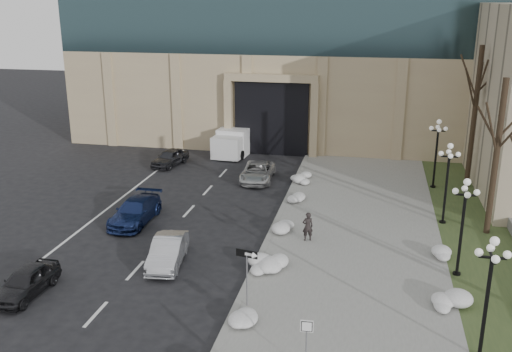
# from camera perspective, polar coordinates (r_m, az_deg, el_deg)

# --- Properties ---
(sidewalk) EXTENTS (9.00, 40.00, 0.12)m
(sidewalk) POSITION_cam_1_polar(r_m,az_deg,el_deg) (29.37, 9.68, -7.55)
(sidewalk) COLOR gray
(sidewalk) RESTS_ON ground
(curb) EXTENTS (0.30, 40.00, 0.14)m
(curb) POSITION_cam_1_polar(r_m,az_deg,el_deg) (29.80, 0.95, -6.89)
(curb) COLOR gray
(curb) RESTS_ON ground
(grass_strip) EXTENTS (4.00, 40.00, 0.10)m
(grass_strip) POSITION_cam_1_polar(r_m,az_deg,el_deg) (29.96, 22.31, -8.20)
(grass_strip) COLOR #344522
(grass_strip) RESTS_ON ground
(car_a) EXTENTS (1.60, 3.70, 1.24)m
(car_a) POSITION_cam_1_polar(r_m,az_deg,el_deg) (26.91, -22.03, -9.77)
(car_a) COLOR black
(car_a) RESTS_ON ground
(car_b) EXTENTS (1.98, 4.19, 1.33)m
(car_b) POSITION_cam_1_polar(r_m,az_deg,el_deg) (27.98, -8.83, -7.47)
(car_b) COLOR #ABADB3
(car_b) RESTS_ON ground
(car_c) EXTENTS (1.90, 4.64, 1.34)m
(car_c) POSITION_cam_1_polar(r_m,az_deg,el_deg) (33.35, -11.98, -3.45)
(car_c) COLOR navy
(car_c) RESTS_ON ground
(car_d) EXTENTS (2.34, 4.65, 1.26)m
(car_d) POSITION_cam_1_polar(r_m,az_deg,el_deg) (40.04, 0.16, 0.42)
(car_d) COLOR #B9B9B9
(car_d) RESTS_ON ground
(car_e) EXTENTS (2.28, 3.96, 1.27)m
(car_e) POSITION_cam_1_polar(r_m,az_deg,el_deg) (44.14, -8.60, 1.84)
(car_e) COLOR #2C2D31
(car_e) RESTS_ON ground
(pedestrian) EXTENTS (0.66, 0.54, 1.56)m
(pedestrian) POSITION_cam_1_polar(r_m,az_deg,el_deg) (30.02, 5.19, -5.05)
(pedestrian) COLOR black
(pedestrian) RESTS_ON sidewalk
(box_truck) EXTENTS (2.93, 6.98, 2.16)m
(box_truck) POSITION_cam_1_polar(r_m,az_deg,el_deg) (47.68, -1.82, 3.71)
(box_truck) COLOR silver
(box_truck) RESTS_ON ground
(one_way_sign) EXTENTS (0.97, 0.37, 2.62)m
(one_way_sign) POSITION_cam_1_polar(r_m,az_deg,el_deg) (23.25, -0.57, -8.53)
(one_way_sign) COLOR slate
(one_way_sign) RESTS_ON ground
(keep_sign) EXTENTS (0.44, 0.07, 2.06)m
(keep_sign) POSITION_cam_1_polar(r_m,az_deg,el_deg) (19.94, 5.08, -15.53)
(keep_sign) COLOR slate
(keep_sign) RESTS_ON ground
(snow_clump_c) EXTENTS (1.10, 1.60, 0.36)m
(snow_clump_c) POSITION_cam_1_polar(r_m,az_deg,el_deg) (23.21, -1.05, -13.82)
(snow_clump_c) COLOR silver
(snow_clump_c) RESTS_ON sidewalk
(snow_clump_d) EXTENTS (1.10, 1.60, 0.36)m
(snow_clump_d) POSITION_cam_1_polar(r_m,az_deg,el_deg) (27.04, 0.95, -9.02)
(snow_clump_d) COLOR silver
(snow_clump_d) RESTS_ON sidewalk
(snow_clump_e) EXTENTS (1.10, 1.60, 0.36)m
(snow_clump_e) POSITION_cam_1_polar(r_m,az_deg,el_deg) (31.31, 2.82, -5.22)
(snow_clump_e) COLOR silver
(snow_clump_e) RESTS_ON sidewalk
(snow_clump_f) EXTENTS (1.10, 1.60, 0.36)m
(snow_clump_f) POSITION_cam_1_polar(r_m,az_deg,el_deg) (35.68, 3.91, -2.34)
(snow_clump_f) COLOR silver
(snow_clump_f) RESTS_ON sidewalk
(snow_clump_g) EXTENTS (1.10, 1.60, 0.36)m
(snow_clump_g) POSITION_cam_1_polar(r_m,az_deg,el_deg) (39.27, 4.52, -0.49)
(snow_clump_g) COLOR silver
(snow_clump_g) RESTS_ON sidewalk
(snow_clump_i) EXTENTS (1.10, 1.60, 0.36)m
(snow_clump_i) POSITION_cam_1_polar(r_m,az_deg,el_deg) (25.25, 18.87, -12.08)
(snow_clump_i) COLOR silver
(snow_clump_i) RESTS_ON sidewalk
(snow_clump_j) EXTENTS (1.10, 1.60, 0.36)m
(snow_clump_j) POSITION_cam_1_polar(r_m,az_deg,el_deg) (29.98, 17.71, -7.14)
(snow_clump_j) COLOR silver
(snow_clump_j) RESTS_ON sidewalk
(snow_clump_k) EXTENTS (1.10, 1.60, 0.36)m
(snow_clump_k) POSITION_cam_1_polar(r_m,az_deg,el_deg) (40.21, 4.53, -0.06)
(snow_clump_k) COLOR silver
(snow_clump_k) RESTS_ON sidewalk
(snow_clump_l) EXTENTS (1.10, 1.60, 0.36)m
(snow_clump_l) POSITION_cam_1_polar(r_m,az_deg,el_deg) (27.09, 1.63, -8.97)
(snow_clump_l) COLOR silver
(snow_clump_l) RESTS_ON sidewalk
(lamppost_a) EXTENTS (1.18, 1.18, 4.76)m
(lamppost_a) POSITION_cam_1_polar(r_m,az_deg,el_deg) (21.27, 22.29, -9.82)
(lamppost_a) COLOR black
(lamppost_a) RESTS_ON ground
(lamppost_b) EXTENTS (1.18, 1.18, 4.76)m
(lamppost_b) POSITION_cam_1_polar(r_m,az_deg,el_deg) (27.15, 20.04, -3.63)
(lamppost_b) COLOR black
(lamppost_b) RESTS_ON ground
(lamppost_c) EXTENTS (1.18, 1.18, 4.76)m
(lamppost_c) POSITION_cam_1_polar(r_m,az_deg,el_deg) (33.27, 18.62, 0.31)
(lamppost_c) COLOR black
(lamppost_c) RESTS_ON ground
(lamppost_d) EXTENTS (1.18, 1.18, 4.76)m
(lamppost_d) POSITION_cam_1_polar(r_m,az_deg,el_deg) (39.51, 17.64, 3.03)
(lamppost_d) COLOR black
(lamppost_d) RESTS_ON ground
(tree_mid) EXTENTS (3.20, 3.20, 8.50)m
(tree_mid) POSITION_cam_1_polar(r_m,az_deg,el_deg) (32.07, 23.12, 3.71)
(tree_mid) COLOR black
(tree_mid) RESTS_ON ground
(tree_far) EXTENTS (3.20, 3.20, 9.50)m
(tree_far) POSITION_cam_1_polar(r_m,az_deg,el_deg) (39.69, 21.17, 7.29)
(tree_far) COLOR black
(tree_far) RESTS_ON ground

